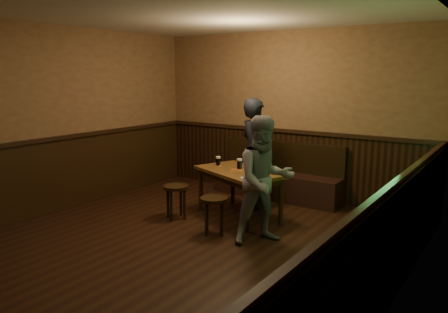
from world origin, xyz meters
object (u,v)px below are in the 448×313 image
pub_table (239,176)px  laptop (258,166)px  person_suit (254,153)px  pint_right (250,170)px  bench (279,180)px  stool_right (214,205)px  pint_mid (239,164)px  person_grey (265,180)px  pint_left (218,161)px  stool_left (176,192)px

pub_table → laptop: bearing=57.2°
person_suit → pint_right: bearing=146.7°
bench → stool_right: (0.10, -2.02, 0.08)m
pint_right → laptop: laptop is taller
bench → person_suit: bearing=-96.4°
stool_right → pint_mid: (-0.14, 0.83, 0.39)m
person_suit → person_grey: person_suit is taller
bench → person_grey: person_grey is taller
laptop → pint_left: bearing=-152.8°
pub_table → pint_left: 0.48m
pint_mid → stool_left: bearing=-136.4°
person_suit → person_grey: 1.48m
pint_left → person_grey: size_ratio=0.09×
stool_right → pint_right: pint_right is taller
stool_left → pint_mid: (0.68, 0.65, 0.39)m
bench → stool_right: bearing=-87.2°
pint_left → person_grey: (1.22, -0.73, 0.02)m
stool_right → person_grey: (0.69, 0.12, 0.40)m
laptop → stool_right: bearing=-76.4°
pint_right → laptop: size_ratio=0.43×
pint_right → pub_table: bearing=147.0°
person_suit → person_grey: bearing=155.4°
pub_table → laptop: laptop is taller
pub_table → stool_left: size_ratio=3.04×
pint_left → bench: bearing=69.4°
pint_right → pint_left: bearing=158.6°
laptop → person_suit: 0.51m
pub_table → pint_mid: 0.19m
bench → laptop: (0.22, -1.10, 0.45)m
pint_mid → person_grey: (0.82, -0.71, 0.01)m
bench → pint_mid: bearing=-91.9°
pint_left → pint_right: pint_right is taller
pint_right → person_suit: person_suit is taller
stool_left → stool_right: 0.84m
pint_left → laptop: size_ratio=0.38×
pub_table → pint_left: size_ratio=10.41×
pub_table → person_grey: bearing=-18.2°
pub_table → person_suit: bearing=118.9°
pint_left → person_suit: bearing=52.8°
stool_left → pint_left: bearing=67.1°
stool_left → person_grey: size_ratio=0.31×
pub_table → pint_right: 0.41m
bench → pint_left: bearing=-110.6°
stool_left → pint_right: pint_right is taller
pub_table → pint_left: pint_left is taller
laptop → person_suit: size_ratio=0.22×
stool_left → pint_right: size_ratio=3.04×
pub_table → person_grey: size_ratio=0.94×
bench → pint_right: bearing=-78.0°
laptop → person_grey: 0.98m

